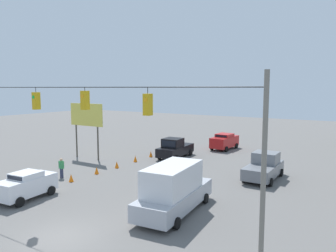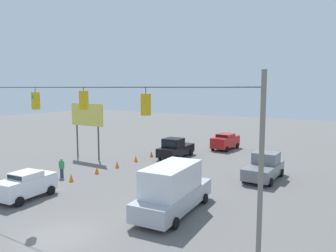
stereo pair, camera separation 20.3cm
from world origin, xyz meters
The scene contains 14 objects.
ground_plane centered at (0.00, 0.00, 0.00)m, with size 140.00×140.00×0.00m, color #605E5B.
overhead_signal_span centered at (0.01, -1.88, 5.01)m, with size 18.91×0.38×8.03m.
box_truck_silver_crossing_near centered at (-3.07, -5.76, 1.44)m, with size 2.93×6.85×2.92m.
pickup_truck_black_withflow_far centered at (4.78, -19.02, 0.98)m, with size 2.40×5.11×2.12m.
sedan_white_parked_shoulder centered at (6.47, -2.63, 0.95)m, with size 2.22×4.06×1.81m.
sedan_red_withflow_deep centered at (2.13, -26.24, 0.98)m, with size 2.34×4.35×1.88m.
pickup_truck_grey_oncoming_far centered at (-5.53, -15.87, 0.98)m, with size 2.31×5.07×2.12m.
traffic_cone_nearest centered at (7.07, -6.94, 0.32)m, with size 0.39×0.39×0.63m, color orange.
traffic_cone_second centered at (7.04, -9.72, 0.32)m, with size 0.39×0.39×0.63m, color orange.
traffic_cone_third centered at (6.97, -12.25, 0.32)m, with size 0.39×0.39×0.63m, color orange.
traffic_cone_fourth centered at (7.06, -15.15, 0.32)m, with size 0.39×0.39×0.63m, color orange.
traffic_cone_fifth centered at (7.10, -17.90, 0.32)m, with size 0.39×0.39×0.63m, color orange.
roadside_billboard centered at (12.35, -13.82, 4.24)m, with size 4.44×0.16×5.75m.
pedestrian centered at (8.63, -7.33, 0.82)m, with size 0.40×0.28×1.65m.
Camera 2 is at (-12.85, 10.17, 7.36)m, focal length 35.00 mm.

